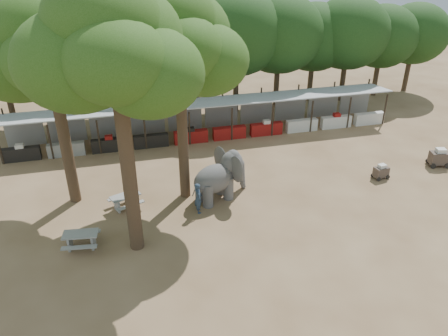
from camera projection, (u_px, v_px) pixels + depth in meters
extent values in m
plane|color=brown|center=(271.00, 253.00, 20.26)|extent=(100.00, 100.00, 0.00)
cube|color=#9D9FA4|center=(207.00, 102.00, 31.04)|extent=(28.00, 2.99, 0.39)
cylinder|color=#2D2319|center=(18.00, 145.00, 27.76)|extent=(0.12, 0.12, 2.40)
cylinder|color=#2D2319|center=(24.00, 126.00, 29.97)|extent=(0.12, 0.12, 2.80)
cube|color=black|center=(21.00, 154.00, 28.33)|extent=(2.38, 0.50, 0.90)
cube|color=gray|center=(25.00, 132.00, 30.12)|extent=(2.52, 0.12, 2.00)
cylinder|color=#2D2319|center=(64.00, 141.00, 28.37)|extent=(0.12, 0.12, 2.40)
cylinder|color=#2D2319|center=(66.00, 123.00, 30.58)|extent=(0.12, 0.12, 2.80)
cube|color=gray|center=(66.00, 149.00, 28.94)|extent=(2.38, 0.50, 0.90)
cube|color=gray|center=(67.00, 128.00, 30.73)|extent=(2.52, 0.12, 2.00)
cylinder|color=#2D2319|center=(108.00, 136.00, 28.98)|extent=(0.12, 0.12, 2.40)
cylinder|color=#2D2319|center=(107.00, 119.00, 31.19)|extent=(0.12, 0.12, 2.80)
cube|color=black|center=(110.00, 145.00, 29.55)|extent=(2.38, 0.50, 0.90)
cube|color=gray|center=(108.00, 124.00, 31.34)|extent=(2.52, 0.12, 2.00)
cylinder|color=#2D2319|center=(151.00, 132.00, 29.59)|extent=(0.12, 0.12, 2.40)
cylinder|color=#2D2319|center=(147.00, 115.00, 31.80)|extent=(0.12, 0.12, 2.80)
cube|color=black|center=(151.00, 141.00, 30.15)|extent=(2.38, 0.50, 0.90)
cube|color=gray|center=(147.00, 121.00, 31.94)|extent=(2.52, 0.12, 2.00)
cylinder|color=#2D2319|center=(191.00, 128.00, 30.19)|extent=(0.12, 0.12, 2.40)
cylinder|color=#2D2319|center=(185.00, 112.00, 32.40)|extent=(0.12, 0.12, 2.80)
cube|color=maroon|center=(191.00, 137.00, 30.76)|extent=(2.38, 0.50, 0.90)
cube|color=gray|center=(185.00, 117.00, 32.55)|extent=(2.52, 0.12, 2.00)
cylinder|color=#2D2319|center=(230.00, 124.00, 30.80)|extent=(0.12, 0.12, 2.40)
cylinder|color=#2D2319|center=(221.00, 109.00, 33.01)|extent=(0.12, 0.12, 2.80)
cube|color=maroon|center=(229.00, 133.00, 31.37)|extent=(2.38, 0.50, 0.90)
cube|color=gray|center=(221.00, 114.00, 33.16)|extent=(2.52, 0.12, 2.00)
cylinder|color=#2D2319|center=(268.00, 121.00, 31.41)|extent=(0.12, 0.12, 2.40)
cylinder|color=#2D2319|center=(256.00, 106.00, 33.62)|extent=(0.12, 0.12, 2.80)
cube|color=maroon|center=(266.00, 129.00, 31.98)|extent=(2.38, 0.50, 0.90)
cube|color=gray|center=(256.00, 111.00, 33.77)|extent=(2.52, 0.12, 2.00)
cylinder|color=#2D2319|center=(304.00, 117.00, 32.02)|extent=(0.12, 0.12, 2.40)
cylinder|color=#2D2319|center=(290.00, 103.00, 34.23)|extent=(0.12, 0.12, 2.80)
cube|color=silver|center=(302.00, 125.00, 32.58)|extent=(2.38, 0.50, 0.90)
cube|color=gray|center=(290.00, 108.00, 34.37)|extent=(2.52, 0.12, 2.00)
cylinder|color=#2D2319|center=(339.00, 114.00, 32.62)|extent=(0.12, 0.12, 2.40)
cylinder|color=#2D2319|center=(323.00, 100.00, 34.83)|extent=(0.12, 0.12, 2.80)
cube|color=silver|center=(336.00, 122.00, 33.19)|extent=(2.38, 0.50, 0.90)
cube|color=gray|center=(323.00, 105.00, 34.98)|extent=(2.52, 0.12, 2.00)
cylinder|color=#2D2319|center=(372.00, 111.00, 33.23)|extent=(0.12, 0.12, 2.40)
cylinder|color=#2D2319|center=(355.00, 97.00, 35.44)|extent=(0.12, 0.12, 2.80)
cube|color=silver|center=(369.00, 119.00, 33.80)|extent=(2.38, 0.50, 0.90)
cube|color=gray|center=(354.00, 102.00, 35.59)|extent=(2.52, 0.12, 2.00)
cylinder|color=#332316|center=(62.00, 123.00, 22.11)|extent=(0.60, 0.60, 9.20)
cone|color=#332316|center=(44.00, 30.00, 19.94)|extent=(0.57, 0.57, 2.88)
ellipsoid|color=#1E450D|center=(19.00, 60.00, 20.54)|extent=(4.80, 4.80, 3.94)
ellipsoid|color=#1E450D|center=(77.00, 70.00, 20.53)|extent=(4.20, 4.20, 3.44)
ellipsoid|color=#1E450D|center=(54.00, 42.00, 21.29)|extent=(5.20, 5.20, 4.26)
ellipsoid|color=#1E450D|center=(45.00, 60.00, 19.34)|extent=(3.80, 3.80, 3.12)
ellipsoid|color=#1E450D|center=(37.00, 29.00, 20.03)|extent=(4.40, 4.40, 3.61)
cylinder|color=#332316|center=(126.00, 147.00, 18.21)|extent=(0.64, 0.64, 10.40)
cone|color=#332316|center=(110.00, 17.00, 15.75)|extent=(0.61, 0.61, 3.25)
ellipsoid|color=#1E450D|center=(77.00, 61.00, 16.44)|extent=(4.80, 4.80, 3.94)
ellipsoid|color=#1E450D|center=(150.00, 73.00, 16.42)|extent=(4.20, 4.20, 3.44)
ellipsoid|color=#1E450D|center=(118.00, 38.00, 17.19)|extent=(5.20, 5.20, 4.26)
ellipsoid|color=#1E450D|center=(116.00, 61.00, 15.24)|extent=(3.80, 3.80, 3.12)
ellipsoid|color=#1E450D|center=(102.00, 21.00, 15.93)|extent=(4.40, 4.40, 3.61)
cylinder|color=#332316|center=(182.00, 116.00, 22.46)|extent=(0.56, 0.56, 9.60)
cone|color=#332316|center=(177.00, 19.00, 20.20)|extent=(0.53, 0.53, 3.00)
ellipsoid|color=#1E450D|center=(148.00, 50.00, 20.83)|extent=(4.80, 4.80, 3.94)
ellipsoid|color=#1E450D|center=(206.00, 60.00, 20.81)|extent=(4.20, 4.20, 3.44)
ellipsoid|color=#1E450D|center=(178.00, 33.00, 21.58)|extent=(5.20, 5.20, 4.26)
ellipsoid|color=#1E450D|center=(183.00, 50.00, 19.62)|extent=(3.80, 3.80, 3.12)
ellipsoid|color=#1E450D|center=(170.00, 19.00, 20.32)|extent=(4.40, 4.40, 3.61)
cylinder|color=#332316|center=(19.00, 103.00, 32.71)|extent=(0.44, 0.44, 3.74)
ellipsoid|color=black|center=(8.00, 54.00, 30.98)|extent=(6.46, 5.95, 5.61)
cylinder|color=#332316|center=(65.00, 100.00, 33.43)|extent=(0.44, 0.44, 3.74)
ellipsoid|color=black|center=(57.00, 52.00, 31.71)|extent=(6.46, 5.95, 5.61)
cylinder|color=#332316|center=(110.00, 96.00, 34.16)|extent=(0.44, 0.44, 3.74)
ellipsoid|color=black|center=(104.00, 49.00, 32.43)|extent=(6.46, 5.95, 5.61)
cylinder|color=#332316|center=(153.00, 93.00, 34.88)|extent=(0.44, 0.44, 3.74)
ellipsoid|color=black|center=(149.00, 46.00, 33.15)|extent=(6.46, 5.95, 5.61)
cylinder|color=#332316|center=(194.00, 90.00, 35.60)|extent=(0.44, 0.44, 3.74)
ellipsoid|color=black|center=(192.00, 44.00, 33.88)|extent=(6.46, 5.95, 5.61)
cylinder|color=#332316|center=(233.00, 86.00, 36.33)|extent=(0.44, 0.44, 3.74)
ellipsoid|color=black|center=(233.00, 42.00, 34.60)|extent=(6.46, 5.95, 5.61)
cylinder|color=#332316|center=(271.00, 83.00, 37.05)|extent=(0.44, 0.44, 3.74)
ellipsoid|color=black|center=(273.00, 40.00, 35.32)|extent=(6.46, 5.95, 5.61)
cylinder|color=#332316|center=(307.00, 81.00, 37.77)|extent=(0.44, 0.44, 3.74)
ellipsoid|color=black|center=(311.00, 37.00, 36.05)|extent=(6.46, 5.95, 5.61)
cylinder|color=#332316|center=(342.00, 78.00, 38.50)|extent=(0.44, 0.44, 3.74)
ellipsoid|color=black|center=(348.00, 35.00, 36.77)|extent=(6.46, 5.95, 5.61)
cylinder|color=#332316|center=(376.00, 75.00, 39.22)|extent=(0.44, 0.44, 3.74)
ellipsoid|color=black|center=(383.00, 34.00, 37.49)|extent=(6.46, 5.95, 5.61)
cylinder|color=#332316|center=(408.00, 73.00, 39.94)|extent=(0.44, 0.44, 3.74)
ellipsoid|color=black|center=(417.00, 32.00, 38.21)|extent=(6.46, 5.95, 5.61)
ellipsoid|color=#474545|center=(214.00, 179.00, 23.75)|extent=(2.84, 2.27, 1.60)
cylinder|color=#474545|center=(208.00, 195.00, 23.42)|extent=(0.74, 0.74, 1.35)
cylinder|color=#474545|center=(200.00, 190.00, 23.96)|extent=(0.74, 0.74, 1.35)
cylinder|color=#474545|center=(228.00, 188.00, 24.13)|extent=(0.74, 0.74, 1.35)
cylinder|color=#474545|center=(220.00, 182.00, 24.67)|extent=(0.74, 0.74, 1.35)
ellipsoid|color=#474545|center=(232.00, 164.00, 24.09)|extent=(1.69, 1.54, 1.49)
ellipsoid|color=#474545|center=(236.00, 169.00, 23.44)|extent=(0.67, 1.22, 1.53)
ellipsoid|color=#474545|center=(221.00, 159.00, 24.47)|extent=(0.67, 1.22, 1.53)
cone|color=#474545|center=(242.00, 176.00, 24.95)|extent=(0.79, 0.79, 1.68)
imported|color=#26384C|center=(198.00, 198.00, 22.85)|extent=(0.42, 0.63, 1.73)
cube|color=gray|center=(80.00, 234.00, 20.25)|extent=(1.69, 0.95, 0.06)
cube|color=gray|center=(70.00, 242.00, 20.39)|extent=(0.19, 0.65, 0.75)
cube|color=gray|center=(93.00, 240.00, 20.50)|extent=(0.19, 0.65, 0.75)
cube|color=gray|center=(79.00, 247.00, 19.89)|extent=(1.62, 0.48, 0.05)
cube|color=gray|center=(83.00, 232.00, 20.92)|extent=(1.62, 0.48, 0.05)
cube|color=gray|center=(125.00, 196.00, 23.25)|extent=(1.72, 1.26, 0.06)
cube|color=gray|center=(117.00, 205.00, 23.16)|extent=(0.33, 0.62, 0.73)
cube|color=gray|center=(135.00, 199.00, 23.70)|extent=(0.33, 0.62, 0.73)
cube|color=gray|center=(131.00, 205.00, 22.99)|extent=(1.54, 0.83, 0.05)
cube|color=gray|center=(121.00, 196.00, 23.80)|extent=(1.54, 0.83, 0.05)
cube|color=#3B2E27|center=(381.00, 172.00, 26.27)|extent=(0.93, 0.64, 0.60)
cylinder|color=black|center=(379.00, 179.00, 26.06)|extent=(0.26, 0.09, 0.26)
cylinder|color=black|center=(388.00, 177.00, 26.30)|extent=(0.26, 0.09, 0.26)
cylinder|color=black|center=(373.00, 175.00, 26.52)|extent=(0.26, 0.09, 0.26)
cylinder|color=black|center=(381.00, 173.00, 26.76)|extent=(0.26, 0.09, 0.26)
cube|color=silver|center=(382.00, 166.00, 26.08)|extent=(0.48, 0.41, 0.21)
cube|color=#3B2E27|center=(439.00, 158.00, 27.61)|extent=(1.25, 0.91, 0.79)
cylinder|color=black|center=(433.00, 166.00, 27.46)|extent=(0.34, 0.14, 0.34)
cylinder|color=black|center=(447.00, 166.00, 27.48)|extent=(0.34, 0.14, 0.34)
cylinder|color=black|center=(428.00, 161.00, 28.11)|extent=(0.34, 0.14, 0.34)
cylinder|color=black|center=(442.00, 161.00, 28.13)|extent=(0.34, 0.14, 0.34)
cube|color=silver|center=(441.00, 151.00, 27.37)|extent=(0.65, 0.57, 0.28)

